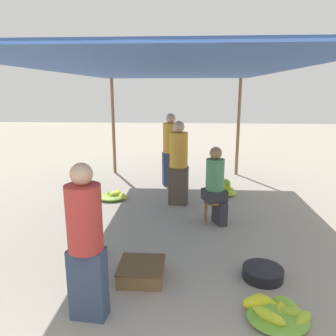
% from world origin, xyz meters
% --- Properties ---
extents(canopy_post_back_left, '(0.08, 0.08, 2.48)m').
position_xyz_m(canopy_post_back_left, '(-1.63, 6.51, 1.24)').
color(canopy_post_back_left, olive).
rests_on(canopy_post_back_left, ground).
extents(canopy_post_back_right, '(0.08, 0.08, 2.48)m').
position_xyz_m(canopy_post_back_right, '(1.63, 6.51, 1.24)').
color(canopy_post_back_right, olive).
rests_on(canopy_post_back_right, ground).
extents(canopy_tarp, '(3.66, 6.61, 0.04)m').
position_xyz_m(canopy_tarp, '(0.00, 3.40, 2.50)').
color(canopy_tarp, '#33569E').
rests_on(canopy_tarp, canopy_post_front_left).
extents(vendor_foreground, '(0.37, 0.37, 1.57)m').
position_xyz_m(vendor_foreground, '(-0.61, 0.75, 0.81)').
color(vendor_foreground, '#384766').
rests_on(vendor_foreground, ground).
extents(stool, '(0.34, 0.34, 0.40)m').
position_xyz_m(stool, '(0.79, 3.20, 0.32)').
color(stool, brown).
rests_on(stool, ground).
extents(vendor_seated, '(0.44, 0.44, 1.30)m').
position_xyz_m(vendor_seated, '(0.81, 3.19, 0.68)').
color(vendor_seated, '#2D2D33').
rests_on(vendor_seated, ground).
extents(basin_black, '(0.48, 0.48, 0.13)m').
position_xyz_m(basin_black, '(1.26, 1.54, 0.07)').
color(basin_black, black).
rests_on(basin_black, ground).
extents(banana_pile_left_0, '(0.54, 0.58, 0.27)m').
position_xyz_m(banana_pile_left_0, '(-1.02, 1.92, 0.10)').
color(banana_pile_left_0, '#8DBD33').
rests_on(banana_pile_left_0, ground).
extents(banana_pile_left_1, '(0.64, 0.62, 0.16)m').
position_xyz_m(banana_pile_left_1, '(-1.17, 4.31, 0.06)').
color(banana_pile_left_1, yellow).
rests_on(banana_pile_left_1, ground).
extents(banana_pile_right_0, '(0.47, 0.46, 0.35)m').
position_xyz_m(banana_pile_right_0, '(1.19, 4.73, 0.09)').
color(banana_pile_right_0, yellow).
rests_on(banana_pile_right_0, ground).
extents(banana_pile_right_1, '(0.68, 0.65, 0.18)m').
position_xyz_m(banana_pile_right_1, '(1.24, 0.83, 0.06)').
color(banana_pile_right_1, '#BED02A').
rests_on(banana_pile_right_1, ground).
extents(crate_near, '(0.54, 0.54, 0.19)m').
position_xyz_m(crate_near, '(-0.19, 1.44, 0.10)').
color(crate_near, brown).
rests_on(crate_near, ground).
extents(shopper_walking_mid, '(0.44, 0.44, 1.67)m').
position_xyz_m(shopper_walking_mid, '(-0.06, 5.43, 0.87)').
color(shopper_walking_mid, '#384766').
rests_on(shopper_walking_mid, ground).
extents(shopper_walking_far, '(0.40, 0.40, 1.63)m').
position_xyz_m(shopper_walking_far, '(0.17, 4.08, 0.85)').
color(shopper_walking_far, '#4C4238').
rests_on(shopper_walking_far, ground).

